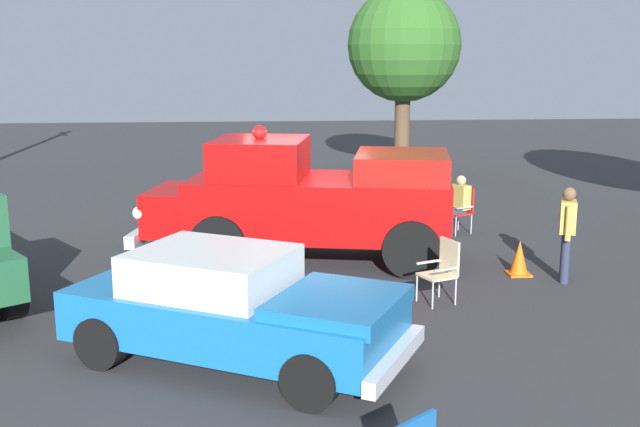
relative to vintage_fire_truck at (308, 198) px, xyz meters
name	(u,v)px	position (x,y,z in m)	size (l,w,h in m)	color
ground_plane	(309,253)	(-0.05, -0.43, -1.20)	(60.00, 60.00, 0.00)	#333335
vintage_fire_truck	(308,198)	(0.00, 0.00, 0.00)	(6.26, 3.38, 2.59)	black
classic_hot_rod	(236,307)	(1.26, 4.93, -0.45)	(4.72, 3.69, 1.46)	black
lawn_chair_near_truck	(462,206)	(-3.55, -1.93, -0.61)	(0.66, 0.65, 1.02)	#B7BABF
lawn_chair_by_car	(443,266)	(-1.97, 2.77, -0.61)	(0.64, 0.64, 1.02)	#B7BABF
spectator_seated	(458,202)	(-3.43, -1.87, -0.50)	(0.64, 0.56, 1.29)	#383842
spectator_standing	(567,228)	(-4.36, 1.85, -0.23)	(0.39, 0.64, 1.68)	#2D334C
oak_tree_left	(404,46)	(-3.73, -9.98, 2.94)	(3.59, 3.59, 5.97)	brown
traffic_cone	(519,258)	(-3.71, 1.39, -0.89)	(0.40, 0.40, 0.64)	orange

